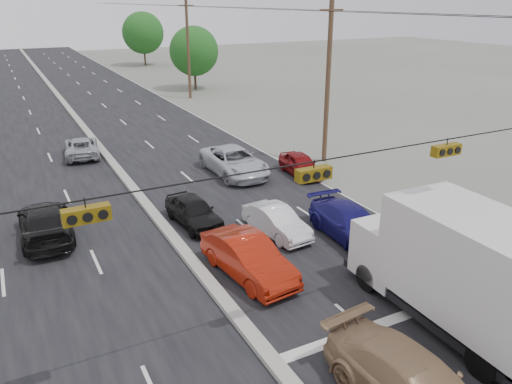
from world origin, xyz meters
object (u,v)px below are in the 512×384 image
tree_right_far (143,33)px  queue_car_c (234,162)px  box_truck (458,267)px  black_suv (500,276)px  oncoming_near (45,222)px  queue_car_e (301,165)px  queue_car_a (194,211)px  red_sedan (248,258)px  utility_pole_right_c (188,49)px  tree_right_mid (194,51)px  utility_pole_right_b (328,82)px  oncoming_far (81,147)px  queue_car_d (351,224)px  queue_car_b (277,222)px

tree_right_far → queue_car_c: 55.79m
box_truck → black_suv: box_truck is taller
oncoming_near → queue_car_e: bearing=-170.5°
queue_car_a → queue_car_e: size_ratio=1.03×
box_truck → queue_car_e: size_ratio=2.06×
red_sedan → queue_car_e: red_sedan is taller
utility_pole_right_c → black_suv: utility_pole_right_c is taller
tree_right_far → red_sedan: bearing=-102.4°
tree_right_mid → queue_car_e: 32.39m
queue_car_c → queue_car_e: bearing=-30.0°
utility_pole_right_c → black_suv: 41.55m
oncoming_near → utility_pole_right_b: bearing=-166.3°
tree_right_far → queue_car_e: (-6.40, -56.72, -4.30)m
tree_right_mid → queue_car_c: bearing=-106.6°
queue_car_c → oncoming_far: bearing=132.7°
queue_car_a → queue_car_d: bearing=-43.3°
queue_car_a → queue_car_e: queue_car_a is taller
oncoming_far → queue_car_c: bearing=140.5°
tree_right_mid → queue_car_a: tree_right_mid is taller
queue_car_b → queue_car_a: bearing=131.5°
box_truck → queue_car_b: 8.59m
black_suv → queue_car_a: black_suv is taller
tree_right_mid → tree_right_far: tree_right_far is taller
oncoming_far → utility_pole_right_b: bearing=156.5°
queue_car_b → queue_car_c: bearing=72.0°
box_truck → queue_car_c: 16.71m
queue_car_b → queue_car_d: queue_car_d is taller
queue_car_b → utility_pole_right_c: bearing=70.4°
utility_pole_right_b → oncoming_near: 18.32m
queue_car_a → queue_car_b: (2.91, -2.70, -0.04)m
black_suv → oncoming_near: bearing=140.6°
tree_right_mid → queue_car_c: 31.25m
tree_right_far → oncoming_far: bearing=-110.4°
tree_right_mid → oncoming_near: 39.34m
utility_pole_right_c → queue_car_e: size_ratio=2.60×
queue_car_b → oncoming_near: 10.21m
utility_pole_right_b → queue_car_b: bearing=-135.2°
queue_car_b → oncoming_far: (-5.71, 16.45, 0.01)m
black_suv → queue_car_d: 6.41m
utility_pole_right_b → tree_right_mid: utility_pole_right_b is taller
utility_pole_right_b → queue_car_e: utility_pole_right_b is taller
utility_pole_right_b → queue_car_b: 12.38m
red_sedan → queue_car_b: (2.73, 2.64, -0.14)m
box_truck → queue_car_c: (0.02, 16.66, -1.26)m
box_truck → tree_right_mid: bearing=80.3°
queue_car_d → oncoming_near: (-11.90, 6.23, 0.04)m
queue_car_a → queue_car_e: 9.01m
queue_car_d → queue_car_e: queue_car_d is taller
black_suv → queue_car_c: 16.60m
queue_car_a → black_suv: bearing=-60.1°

